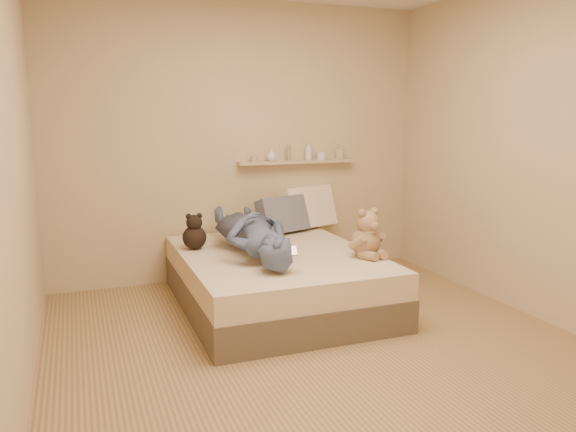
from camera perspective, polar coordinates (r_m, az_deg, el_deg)
name	(u,v)px	position (r m, az deg, el deg)	size (l,w,h in m)	color
room	(324,156)	(3.59, 3.71, 6.11)	(3.80, 3.80, 3.80)	#A07E52
bed	(276,279)	(4.64, -1.24, -6.43)	(1.50, 1.90, 0.45)	brown
game_console	(284,251)	(3.95, -0.42, -3.61)	(0.19, 0.11, 0.06)	#B9BCC0
teddy_bear	(367,237)	(4.45, 8.03, -2.11)	(0.32, 0.32, 0.39)	#977052
dark_plush	(194,234)	(4.73, -9.49, -1.79)	(0.20, 0.20, 0.31)	black
pillow_cream	(308,208)	(5.53, 2.08, 0.83)	(0.55, 0.16, 0.40)	beige
pillow_grey	(283,215)	(5.29, -0.53, 0.07)	(0.50, 0.14, 0.34)	slate
person	(252,232)	(4.53, -3.68, -1.63)	(0.53, 1.46, 0.35)	#404F65
wall_shelf	(297,162)	(5.51, 0.95, 5.52)	(1.20, 0.12, 0.03)	tan
shelf_bottles	(301,154)	(5.52, 1.33, 6.36)	(0.99, 0.13, 0.18)	#BBADA0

